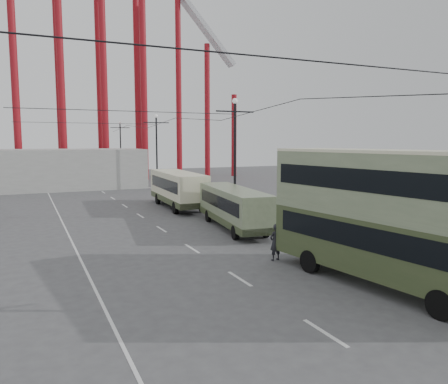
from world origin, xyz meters
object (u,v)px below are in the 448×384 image
double_decker_bus (383,211)px  single_decker_green (234,206)px  pedestrian (275,242)px  single_decker_cream (178,188)px

double_decker_bus → single_decker_green: bearing=83.7°
double_decker_bus → pedestrian: size_ratio=5.76×
single_decker_green → single_decker_cream: single_decker_cream is taller
single_decker_green → single_decker_cream: bearing=99.5°
single_decker_cream → pedestrian: single_decker_cream is taller
single_decker_cream → pedestrian: bearing=-91.0°
single_decker_green → single_decker_cream: size_ratio=0.96×
pedestrian → single_decker_green: bearing=-112.3°
single_decker_green → pedestrian: 8.40m
single_decker_green → single_decker_cream: 10.79m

